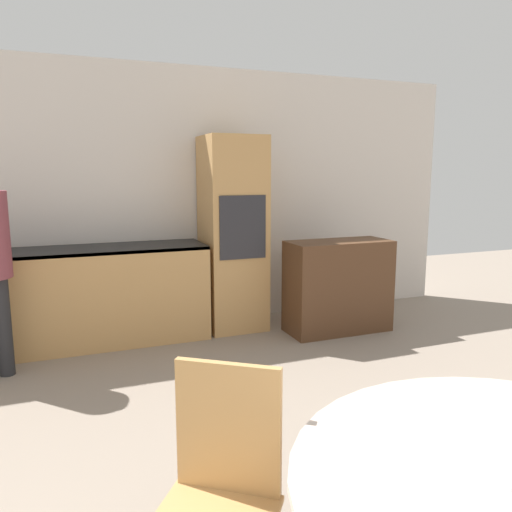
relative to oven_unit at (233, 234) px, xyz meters
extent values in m
cube|color=silver|center=(-0.65, 0.34, 0.34)|extent=(6.69, 0.05, 2.60)
cube|color=tan|center=(-1.74, -0.01, -0.51)|extent=(2.82, 0.60, 0.89)
cube|color=black|center=(-1.74, -0.01, -0.08)|extent=(2.82, 0.60, 0.03)
cube|color=tan|center=(0.00, 0.00, 0.00)|extent=(0.57, 0.58, 1.91)
cube|color=#28282D|center=(0.00, -0.29, 0.10)|extent=(0.46, 0.01, 0.60)
cube|color=#51331E|center=(0.92, -0.50, -0.50)|extent=(1.02, 0.45, 0.90)
cube|color=tan|center=(-1.09, -3.13, -0.27)|extent=(0.32, 0.25, 0.47)
cylinder|color=#262628|center=(-2.05, -0.52, -0.57)|extent=(0.11, 0.11, 0.78)
camera|label=1|loc=(-1.59, -4.67, 0.61)|focal=35.00mm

